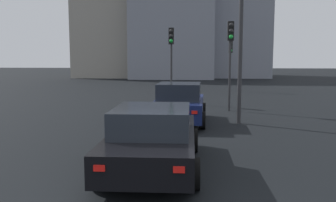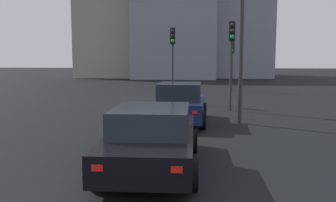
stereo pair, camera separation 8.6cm
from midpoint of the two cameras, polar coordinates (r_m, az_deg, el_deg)
The scene contains 8 objects.
car_navy_lead at distance 14.31m, azimuth 2.04°, elevation -0.44°, with size 4.10×2.13×1.57m.
car_black_second at distance 8.53m, azimuth -2.20°, elevation -5.74°, with size 4.69×2.15×1.44m.
traffic_light_near_left at distance 28.21m, azimuth 10.03°, elevation 7.05°, with size 0.32×0.29×3.77m.
traffic_light_near_right at distance 20.50m, azimuth 0.84°, elevation 8.02°, with size 0.32×0.28×4.16m.
traffic_light_far_left at distance 17.67m, azimuth 9.96°, elevation 8.24°, with size 0.32×0.29×4.22m.
building_facade_left at distance 50.01m, azimuth 10.81°, elevation 9.73°, with size 10.73×7.77×10.40m, color gray.
building_facade_center at distance 47.10m, azimuth 1.29°, elevation 11.19°, with size 11.32×9.75×12.29m, color gray.
building_facade_right at distance 50.65m, azimuth -7.83°, elevation 12.55°, with size 11.72×8.49×15.32m, color gray.
Camera 2 is at (-6.13, -0.97, 2.56)m, focal length 39.34 mm.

